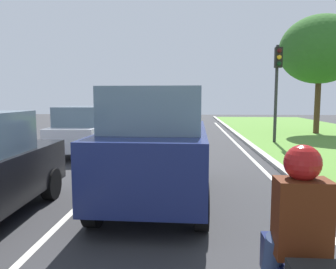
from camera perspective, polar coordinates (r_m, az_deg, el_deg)
The scene contains 9 objects.
ground_plane at distance 12.26m, azimuth -3.06°, elevation -3.47°, with size 60.00×60.00×0.00m, color #2D2D30.
lane_line_center at distance 12.37m, azimuth -6.29°, elevation -3.41°, with size 0.12×32.00×0.01m, color silver.
lane_line_right_edge at distance 12.37m, azimuth 13.77°, elevation -3.55°, with size 0.12×32.00×0.01m, color silver.
curb_right at distance 12.46m, azimuth 16.05°, elevation -3.28°, with size 0.24×48.00×0.12m, color #9E9B93.
car_suv_ahead at distance 6.66m, azimuth -1.77°, elevation -1.61°, with size 2.05×4.54×2.28m.
car_hatchback_far at distance 12.53m, azimuth -14.54°, elevation 0.61°, with size 1.78×3.72×1.78m.
rider_person at distance 2.79m, azimuth 21.97°, elevation -12.87°, with size 0.50×0.40×1.16m.
traffic_light_near_right at distance 15.81m, azimuth 18.44°, elevation 9.64°, with size 0.32×0.50×4.46m.
tree_roadside_far at distance 20.99m, azimuth 24.88°, elevation 13.20°, with size 4.50×4.50×6.73m.
Camera 1 is at (1.45, 2.00, 2.09)m, focal length 35.13 mm.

